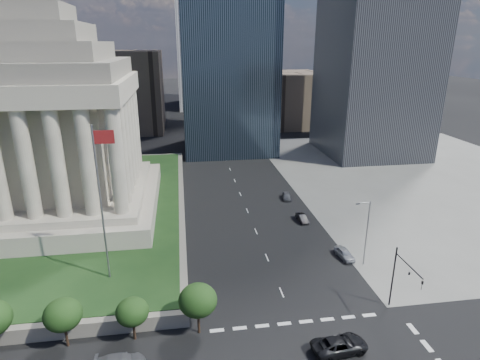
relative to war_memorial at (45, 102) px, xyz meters
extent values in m
plane|color=black|center=(34.00, 52.00, -21.40)|extent=(500.00, 500.00, 0.00)
cube|color=slate|center=(80.00, 12.00, -21.38)|extent=(68.00, 90.00, 0.03)
cube|color=slate|center=(-11.00, 2.00, -20.50)|extent=(66.00, 70.00, 1.80)
cube|color=#1A3716|center=(-11.00, 2.00, -19.55)|extent=(64.00, 68.00, 0.10)
cylinder|color=slate|center=(12.00, -24.00, -9.50)|extent=(0.24, 0.24, 20.00)
cube|color=maroon|center=(13.20, -24.00, -1.00)|extent=(2.40, 0.05, 1.60)
cube|color=black|center=(36.00, 47.00, 8.60)|extent=(26.00, 26.00, 60.00)
cube|color=brown|center=(66.00, 82.00, -11.40)|extent=(20.00, 30.00, 20.00)
cube|color=brown|center=(4.00, 82.00, -7.40)|extent=(24.00, 30.00, 28.00)
cylinder|color=black|center=(46.50, -32.50, -17.40)|extent=(0.18, 0.18, 8.00)
cylinder|color=black|center=(46.50, -35.25, -14.20)|extent=(0.14, 5.50, 0.14)
cube|color=black|center=(46.50, -38.00, -15.00)|extent=(0.30, 0.30, 1.10)
cylinder|color=slate|center=(47.50, -23.00, -16.40)|extent=(0.16, 0.16, 10.00)
cylinder|color=slate|center=(46.60, -23.00, -11.60)|extent=(1.80, 0.12, 0.12)
cube|color=slate|center=(45.70, -23.00, -11.70)|extent=(0.50, 0.22, 0.14)
imported|color=black|center=(37.41, -39.11, -20.57)|extent=(6.30, 3.50, 1.67)
imported|color=#9C9EA4|center=(45.50, -20.74, -20.68)|extent=(4.42, 2.20, 1.45)
imported|color=black|center=(43.00, -7.25, -20.76)|extent=(3.95, 1.50, 1.29)
imported|color=#5A5D62|center=(43.00, 3.76, -20.72)|extent=(2.27, 4.20, 1.36)
camera|label=1|loc=(22.08, -71.13, 9.34)|focal=30.00mm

